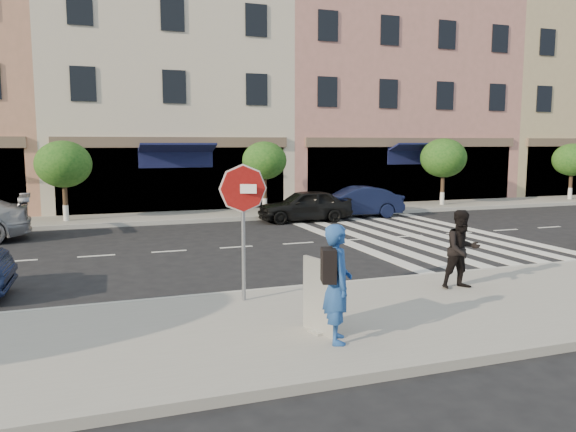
% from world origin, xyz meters
% --- Properties ---
extents(ground, '(120.00, 120.00, 0.00)m').
position_xyz_m(ground, '(0.00, 0.00, 0.00)').
color(ground, black).
rests_on(ground, ground).
extents(sidewalk_near, '(60.00, 4.50, 0.15)m').
position_xyz_m(sidewalk_near, '(0.00, -3.75, 0.07)').
color(sidewalk_near, gray).
rests_on(sidewalk_near, ground).
extents(sidewalk_far, '(60.00, 3.00, 0.15)m').
position_xyz_m(sidewalk_far, '(0.00, 11.00, 0.07)').
color(sidewalk_far, gray).
rests_on(sidewalk_far, ground).
extents(building_centre, '(11.00, 9.00, 11.00)m').
position_xyz_m(building_centre, '(-0.50, 17.00, 5.50)').
color(building_centre, beige).
rests_on(building_centre, ground).
extents(building_east_mid, '(13.00, 9.00, 13.00)m').
position_xyz_m(building_east_mid, '(11.50, 17.00, 6.50)').
color(building_east_mid, tan).
rests_on(building_east_mid, ground).
extents(building_east_far, '(12.00, 9.00, 12.00)m').
position_xyz_m(building_east_far, '(24.00, 17.00, 6.00)').
color(building_east_far, '#CBB182').
rests_on(building_east_far, ground).
extents(street_tree_wb, '(2.10, 2.10, 3.06)m').
position_xyz_m(street_tree_wb, '(-5.00, 10.80, 2.31)').
color(street_tree_wb, '#473323').
rests_on(street_tree_wb, sidewalk_far).
extents(street_tree_c, '(1.90, 1.90, 3.04)m').
position_xyz_m(street_tree_c, '(3.00, 10.80, 2.36)').
color(street_tree_c, '#473323').
rests_on(street_tree_c, sidewalk_far).
extents(street_tree_ea, '(2.20, 2.20, 3.19)m').
position_xyz_m(street_tree_ea, '(12.00, 10.80, 2.39)').
color(street_tree_ea, '#473323').
rests_on(street_tree_ea, sidewalk_far).
extents(street_tree_eb, '(2.00, 2.00, 2.94)m').
position_xyz_m(street_tree_eb, '(20.00, 10.80, 2.22)').
color(street_tree_eb, '#473323').
rests_on(street_tree_eb, sidewalk_far).
extents(stop_sign, '(0.85, 0.39, 2.59)m').
position_xyz_m(stop_sign, '(-1.41, -2.16, 2.03)').
color(stop_sign, gray).
rests_on(stop_sign, sidewalk_near).
extents(photographer, '(0.59, 0.75, 1.79)m').
position_xyz_m(photographer, '(-0.67, -4.78, 1.05)').
color(photographer, '#1F4890').
rests_on(photographer, sidewalk_near).
extents(walker, '(0.83, 0.67, 1.62)m').
position_xyz_m(walker, '(3.04, -2.78, 0.96)').
color(walker, black).
rests_on(walker, sidewalk_near).
extents(poster_board, '(0.34, 0.76, 1.18)m').
position_xyz_m(poster_board, '(-0.76, -4.32, 0.73)').
color(poster_board, beige).
rests_on(poster_board, sidewalk_near).
extents(car_far_mid, '(3.82, 1.66, 1.28)m').
position_xyz_m(car_far_mid, '(3.98, 8.57, 0.64)').
color(car_far_mid, black).
rests_on(car_far_mid, ground).
extents(car_far_right, '(4.08, 1.89, 1.30)m').
position_xyz_m(car_far_right, '(6.50, 9.10, 0.65)').
color(car_far_right, black).
rests_on(car_far_right, ground).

